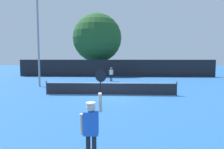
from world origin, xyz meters
name	(u,v)px	position (x,y,z in m)	size (l,w,h in m)	color
ground_plane	(111,95)	(0.00, 0.00, 0.00)	(120.00, 120.00, 0.00)	#235693
tennis_net	(111,88)	(0.00, 0.00, 0.51)	(10.09, 0.08, 1.07)	#232328
perimeter_fence	(116,68)	(0.00, 15.13, 1.29)	(29.62, 0.12, 2.58)	black
player_serving	(91,124)	(0.02, -10.16, 1.13)	(0.68, 0.40, 2.56)	blue
player_receiving	(111,73)	(-0.39, 9.04, 1.01)	(0.57, 0.24, 1.65)	white
tennis_ball	(100,88)	(-1.20, 3.28, 0.03)	(0.07, 0.07, 0.07)	#CCE033
light_pole	(38,32)	(-7.31, 4.27, 5.33)	(1.18, 0.28, 9.50)	gray
large_tree	(97,38)	(-3.31, 19.55, 6.26)	(8.34, 8.34, 10.44)	brown
parked_car_near	(103,69)	(-2.71, 23.57, 0.78)	(2.32, 4.37, 1.69)	red
parked_car_mid	(154,69)	(6.82, 21.53, 0.78)	(2.41, 4.40, 1.69)	black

